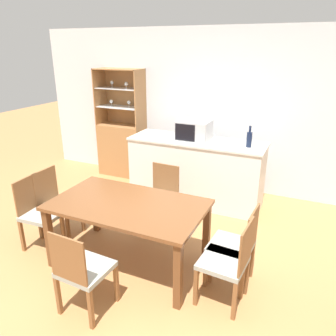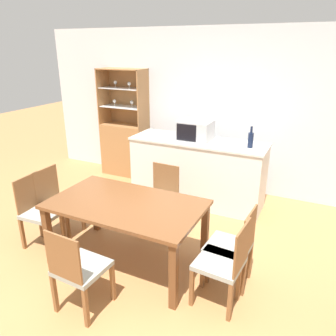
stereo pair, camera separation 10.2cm
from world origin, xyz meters
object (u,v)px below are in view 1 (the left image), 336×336
(display_cabinet, at_px, (122,143))
(dining_chair_side_right_far, at_px, (235,246))
(dining_table, at_px, (128,211))
(wine_bottle, at_px, (249,139))
(dining_chair_head_near, at_px, (82,271))
(dining_chair_side_right_near, at_px, (228,262))
(dining_chair_side_left_near, at_px, (40,213))
(dining_chair_side_left_far, at_px, (57,203))
(microwave, at_px, (194,130))
(dining_chair_head_far, at_px, (161,199))

(display_cabinet, xyz_separation_m, dining_chair_side_right_far, (2.61, -2.15, -0.15))
(dining_table, height_order, wine_bottle, wine_bottle)
(dining_chair_head_near, xyz_separation_m, dining_chair_side_right_near, (1.12, 0.64, 0.00))
(display_cabinet, xyz_separation_m, dining_table, (1.49, -2.28, 0.05))
(dining_chair_side_right_far, bearing_deg, dining_chair_side_left_near, 100.65)
(dining_chair_head_near, height_order, dining_chair_side_right_near, same)
(dining_chair_side_right_far, bearing_deg, dining_chair_head_near, 132.89)
(dining_chair_side_left_far, distance_m, wine_bottle, 2.63)
(dining_chair_side_left_far, relative_size, dining_chair_head_near, 1.00)
(dining_chair_head_near, bearing_deg, dining_chair_side_left_near, 152.84)
(dining_chair_side_right_far, bearing_deg, wine_bottle, 12.02)
(display_cabinet, bearing_deg, dining_chair_side_right_far, -39.47)
(dining_table, height_order, dining_chair_side_left_far, dining_chair_side_left_far)
(dining_chair_side_right_near, bearing_deg, dining_chair_side_left_near, 94.18)
(dining_chair_side_left_near, height_order, dining_chair_side_right_far, same)
(dining_chair_head_near, bearing_deg, dining_table, 92.49)
(dining_chair_side_left_near, relative_size, dining_chair_side_right_far, 1.00)
(dining_chair_side_left_near, relative_size, wine_bottle, 2.92)
(dining_chair_side_left_near, xyz_separation_m, microwave, (1.18, 1.93, 0.68))
(dining_table, bearing_deg, dining_chair_side_right_near, -7.28)
(dining_chair_side_right_far, xyz_separation_m, wine_bottle, (-0.24, 1.60, 0.65))
(dining_table, relative_size, dining_chair_head_near, 1.88)
(microwave, distance_m, wine_bottle, 0.82)
(dining_chair_head_near, xyz_separation_m, dining_chair_head_far, (0.00, 1.56, 0.00))
(dining_chair_side_left_far, xyz_separation_m, dining_chair_side_right_far, (2.23, -0.00, 0.00))
(dining_chair_side_right_near, relative_size, microwave, 1.82)
(dining_chair_side_right_far, height_order, dining_chair_side_right_near, same)
(dining_chair_head_near, height_order, dining_chair_side_right_far, same)
(dining_chair_head_far, xyz_separation_m, microwave, (0.06, 1.01, 0.68))
(display_cabinet, distance_m, dining_chair_side_right_near, 3.56)
(dining_chair_side_left_near, xyz_separation_m, wine_bottle, (1.99, 1.88, 0.65))
(dining_chair_side_left_near, distance_m, dining_chair_side_right_far, 2.25)
(dining_table, relative_size, dining_chair_side_left_far, 1.88)
(dining_table, bearing_deg, dining_chair_side_left_near, -172.75)
(dining_chair_head_near, distance_m, dining_chair_head_far, 1.56)
(dining_chair_side_right_near, height_order, wine_bottle, wine_bottle)
(display_cabinet, bearing_deg, dining_chair_side_left_far, -80.08)
(microwave, bearing_deg, display_cabinet, 162.31)
(dining_chair_side_left_far, bearing_deg, dining_table, 83.17)
(dining_chair_side_right_far, distance_m, dining_chair_head_far, 1.29)
(dining_chair_head_far, height_order, dining_chair_side_right_near, same)
(dining_chair_side_left_near, distance_m, dining_chair_side_right_near, 2.23)
(display_cabinet, relative_size, dining_chair_side_right_far, 2.23)
(dining_chair_side_left_far, bearing_deg, dining_chair_side_right_far, 90.23)
(microwave, bearing_deg, dining_chair_side_left_near, -121.38)
(dining_chair_side_right_far, bearing_deg, microwave, 36.09)
(display_cabinet, distance_m, microwave, 1.71)
(display_cabinet, distance_m, dining_chair_side_left_near, 2.46)
(dining_chair_side_left_far, xyz_separation_m, dining_chair_side_left_near, (0.00, -0.28, 0.00))
(dining_chair_side_right_near, distance_m, microwave, 2.30)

